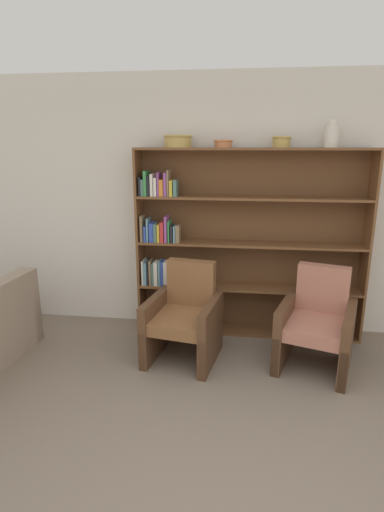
# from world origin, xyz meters

# --- Properties ---
(wall_back) EXTENTS (12.00, 0.06, 2.75)m
(wall_back) POSITION_xyz_m (0.00, 2.69, 1.38)
(wall_back) COLOR silver
(wall_back) RESTS_ON ground
(bookshelf) EXTENTS (2.40, 0.30, 2.00)m
(bookshelf) POSITION_xyz_m (-0.10, 2.53, 0.97)
(bookshelf) COLOR brown
(bookshelf) RESTS_ON ground
(bowl_cream) EXTENTS (0.30, 0.30, 0.12)m
(bowl_cream) POSITION_xyz_m (-0.66, 2.50, 2.06)
(bowl_cream) COLOR tan
(bowl_cream) RESTS_ON bookshelf
(bowl_slate) EXTENTS (0.19, 0.19, 0.08)m
(bowl_slate) POSITION_xyz_m (-0.20, 2.50, 2.04)
(bowl_slate) COLOR #C67547
(bowl_slate) RESTS_ON bookshelf
(bowl_sage) EXTENTS (0.19, 0.19, 0.11)m
(bowl_sage) POSITION_xyz_m (0.37, 2.50, 2.06)
(bowl_sage) COLOR tan
(bowl_sage) RESTS_ON bookshelf
(vase_tall) EXTENTS (0.13, 0.13, 0.26)m
(vase_tall) POSITION_xyz_m (0.84, 2.50, 2.11)
(vase_tall) COLOR silver
(vase_tall) RESTS_ON bookshelf
(armchair_leather) EXTENTS (0.75, 0.78, 0.92)m
(armchair_leather) POSITION_xyz_m (-0.51, 1.89, 0.40)
(armchair_leather) COLOR brown
(armchair_leather) RESTS_ON ground
(armchair_cushioned) EXTENTS (0.82, 0.84, 0.92)m
(armchair_cushioned) POSITION_xyz_m (0.74, 1.88, 0.40)
(armchair_cushioned) COLOR brown
(armchair_cushioned) RESTS_ON ground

